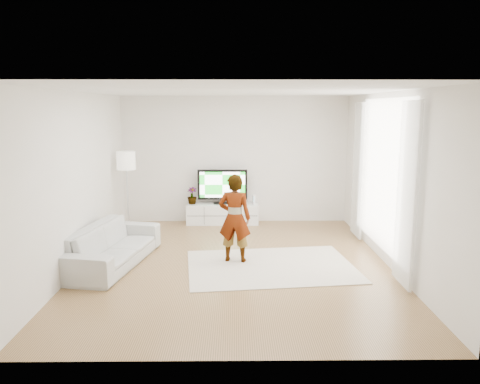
{
  "coord_description": "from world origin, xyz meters",
  "views": [
    {
      "loc": [
        -0.0,
        -7.39,
        2.55
      ],
      "look_at": [
        0.08,
        0.4,
        1.14
      ],
      "focal_mm": 35.0,
      "sensor_mm": 36.0,
      "label": 1
    }
  ],
  "objects_px": {
    "rug": "(271,266)",
    "sofa": "(112,245)",
    "television": "(222,185)",
    "player": "(235,218)",
    "floor_lamp": "(126,164)",
    "media_console": "(223,214)"
  },
  "relations": [
    {
      "from": "rug",
      "to": "sofa",
      "type": "bearing_deg",
      "value": 177.01
    },
    {
      "from": "rug",
      "to": "sofa",
      "type": "height_order",
      "value": "sofa"
    },
    {
      "from": "television",
      "to": "rug",
      "type": "distance_m",
      "value": 3.16
    },
    {
      "from": "player",
      "to": "television",
      "type": "bearing_deg",
      "value": -75.49
    },
    {
      "from": "player",
      "to": "sofa",
      "type": "height_order",
      "value": "player"
    },
    {
      "from": "player",
      "to": "floor_lamp",
      "type": "xyz_separation_m",
      "value": [
        -2.19,
        1.89,
        0.67
      ]
    },
    {
      "from": "media_console",
      "to": "television",
      "type": "xyz_separation_m",
      "value": [
        0.0,
        0.03,
        0.64
      ]
    },
    {
      "from": "television",
      "to": "media_console",
      "type": "bearing_deg",
      "value": -90.0
    },
    {
      "from": "media_console",
      "to": "floor_lamp",
      "type": "height_order",
      "value": "floor_lamp"
    },
    {
      "from": "rug",
      "to": "sofa",
      "type": "distance_m",
      "value": 2.62
    },
    {
      "from": "player",
      "to": "sofa",
      "type": "bearing_deg",
      "value": 12.32
    },
    {
      "from": "media_console",
      "to": "sofa",
      "type": "distance_m",
      "value": 3.26
    },
    {
      "from": "media_console",
      "to": "television",
      "type": "relative_size",
      "value": 1.45
    },
    {
      "from": "sofa",
      "to": "player",
      "type": "bearing_deg",
      "value": -76.1
    },
    {
      "from": "sofa",
      "to": "floor_lamp",
      "type": "relative_size",
      "value": 1.33
    },
    {
      "from": "television",
      "to": "rug",
      "type": "height_order",
      "value": "television"
    },
    {
      "from": "media_console",
      "to": "sofa",
      "type": "xyz_separation_m",
      "value": [
        -1.74,
        -2.76,
        0.1
      ]
    },
    {
      "from": "floor_lamp",
      "to": "television",
      "type": "bearing_deg",
      "value": 21.86
    },
    {
      "from": "rug",
      "to": "player",
      "type": "xyz_separation_m",
      "value": [
        -0.59,
        0.26,
        0.74
      ]
    },
    {
      "from": "television",
      "to": "rug",
      "type": "xyz_separation_m",
      "value": [
        0.86,
        -2.92,
        -0.85
      ]
    },
    {
      "from": "television",
      "to": "sofa",
      "type": "distance_m",
      "value": 3.32
    },
    {
      "from": "floor_lamp",
      "to": "rug",
      "type": "bearing_deg",
      "value": -37.69
    }
  ]
}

